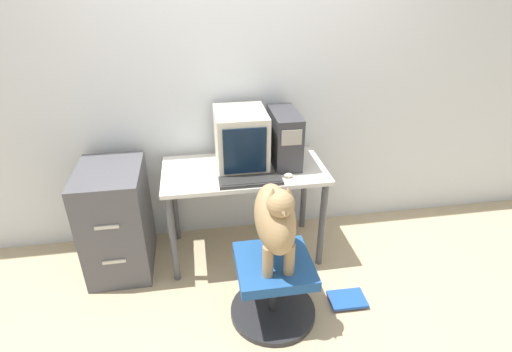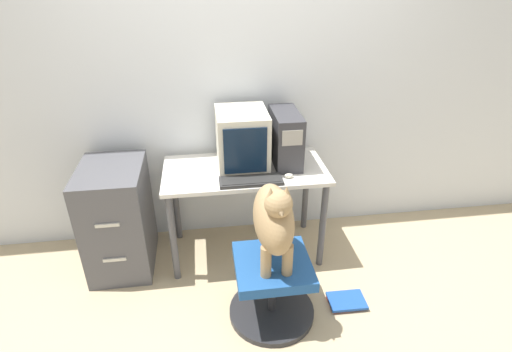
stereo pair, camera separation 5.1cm
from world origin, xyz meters
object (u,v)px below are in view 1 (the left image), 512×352
(keyboard, at_px, (251,181))
(office_chair, at_px, (273,287))
(pc_tower, at_px, (284,138))
(dog, at_px, (275,218))
(book_stack_floor, at_px, (347,300))
(crt_monitor, at_px, (241,139))
(filing_cabinet, at_px, (117,220))

(keyboard, bearing_deg, office_chair, -81.39)
(pc_tower, height_order, dog, pc_tower)
(book_stack_floor, bearing_deg, office_chair, -178.69)
(crt_monitor, height_order, book_stack_floor, crt_monitor)
(crt_monitor, xyz_separation_m, dog, (0.10, -0.75, -0.20))
(keyboard, distance_m, book_stack_floor, 1.07)
(pc_tower, height_order, office_chair, pc_tower)
(keyboard, bearing_deg, pc_tower, 43.39)
(pc_tower, bearing_deg, crt_monitor, -178.35)
(dog, height_order, filing_cabinet, dog)
(keyboard, height_order, book_stack_floor, keyboard)
(office_chair, height_order, dog, dog)
(filing_cabinet, bearing_deg, pc_tower, 4.04)
(crt_monitor, bearing_deg, keyboard, -83.91)
(keyboard, xyz_separation_m, office_chair, (0.07, -0.49, -0.53))
(keyboard, relative_size, book_stack_floor, 1.69)
(pc_tower, distance_m, dog, 0.81)
(crt_monitor, relative_size, dog, 0.72)
(crt_monitor, bearing_deg, pc_tower, 1.65)
(office_chair, distance_m, filing_cabinet, 1.26)
(dog, bearing_deg, book_stack_floor, 0.80)
(dog, bearing_deg, keyboard, 98.70)
(pc_tower, xyz_separation_m, book_stack_floor, (0.31, -0.75, -0.93))
(keyboard, relative_size, filing_cabinet, 0.53)
(pc_tower, height_order, book_stack_floor, pc_tower)
(crt_monitor, bearing_deg, book_stack_floor, -49.52)
(pc_tower, xyz_separation_m, dog, (-0.22, -0.76, -0.18))
(keyboard, bearing_deg, dog, -81.30)
(crt_monitor, relative_size, office_chair, 0.76)
(crt_monitor, distance_m, pc_tower, 0.33)
(keyboard, relative_size, office_chair, 0.77)
(crt_monitor, relative_size, book_stack_floor, 1.67)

